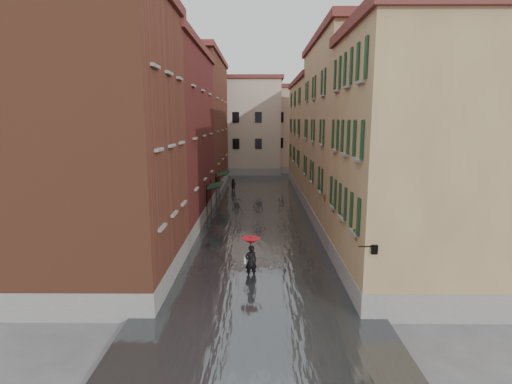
{
  "coord_description": "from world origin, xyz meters",
  "views": [
    {
      "loc": [
        0.03,
        -20.27,
        7.78
      ],
      "look_at": [
        -0.14,
        5.8,
        3.0
      ],
      "focal_mm": 28.0,
      "sensor_mm": 36.0,
      "label": 1
    }
  ],
  "objects": [
    {
      "name": "building_right_far",
      "position": [
        7.0,
        24.0,
        5.75
      ],
      "size": [
        6.0,
        16.0,
        11.5
      ],
      "primitive_type": "cube",
      "color": "#97764E",
      "rests_on": "ground"
    },
    {
      "name": "awning_far",
      "position": [
        -3.49,
        17.94,
        2.47
      ],
      "size": [
        1.09,
        3.04,
        2.8
      ],
      "color": "black",
      "rests_on": "ground"
    },
    {
      "name": "building_right_near",
      "position": [
        7.0,
        -2.0,
        5.75
      ],
      "size": [
        6.0,
        8.0,
        11.5
      ],
      "primitive_type": "cube",
      "color": "#97764E",
      "rests_on": "ground"
    },
    {
      "name": "pedestrian_far",
      "position": [
        -2.69,
        22.14,
        0.72
      ],
      "size": [
        0.86,
        0.78,
        1.43
      ],
      "primitive_type": "imported",
      "rotation": [
        0.0,
        0.0,
        -0.42
      ],
      "color": "black",
      "rests_on": "ground"
    },
    {
      "name": "wall_lantern",
      "position": [
        4.33,
        -6.0,
        3.01
      ],
      "size": [
        0.71,
        0.22,
        0.35
      ],
      "color": "black",
      "rests_on": "ground"
    },
    {
      "name": "window_planters",
      "position": [
        4.12,
        0.47,
        3.51
      ],
      "size": [
        0.59,
        10.86,
        0.84
      ],
      "color": "brown",
      "rests_on": "ground"
    },
    {
      "name": "pedestrian_main",
      "position": [
        -0.35,
        -1.54,
        1.25
      ],
      "size": [
        0.96,
        0.96,
        2.06
      ],
      "color": "black",
      "rests_on": "ground"
    },
    {
      "name": "building_left_far",
      "position": [
        -7.0,
        24.0,
        7.0
      ],
      "size": [
        6.0,
        16.0,
        14.0
      ],
      "primitive_type": "cube",
      "color": "brown",
      "rests_on": "ground"
    },
    {
      "name": "floodwater",
      "position": [
        0.0,
        13.0,
        0.1
      ],
      "size": [
        10.0,
        60.0,
        0.2
      ],
      "primitive_type": "cube",
      "color": "#414648",
      "rests_on": "ground"
    },
    {
      "name": "ground",
      "position": [
        0.0,
        0.0,
        0.0
      ],
      "size": [
        120.0,
        120.0,
        0.0
      ],
      "primitive_type": "plane",
      "color": "#57585A",
      "rests_on": "ground"
    },
    {
      "name": "building_left_mid",
      "position": [
        -7.0,
        9.0,
        6.25
      ],
      "size": [
        6.0,
        14.0,
        12.5
      ],
      "primitive_type": "cube",
      "color": "#551C1A",
      "rests_on": "ground"
    },
    {
      "name": "building_left_near",
      "position": [
        -7.0,
        -2.0,
        6.5
      ],
      "size": [
        6.0,
        8.0,
        13.0
      ],
      "primitive_type": "cube",
      "color": "brown",
      "rests_on": "ground"
    },
    {
      "name": "building_end_pink",
      "position": [
        6.0,
        40.0,
        6.0
      ],
      "size": [
        10.0,
        9.0,
        12.0
      ],
      "primitive_type": "cube",
      "color": "tan",
      "rests_on": "ground"
    },
    {
      "name": "building_right_mid",
      "position": [
        7.0,
        9.0,
        6.5
      ],
      "size": [
        6.0,
        14.0,
        13.0
      ],
      "primitive_type": "cube",
      "color": "tan",
      "rests_on": "ground"
    },
    {
      "name": "building_end_cream",
      "position": [
        -3.0,
        38.0,
        6.5
      ],
      "size": [
        12.0,
        9.0,
        13.0
      ],
      "primitive_type": "cube",
      "color": "#B0A18C",
      "rests_on": "ground"
    },
    {
      "name": "awning_near",
      "position": [
        -3.49,
        11.09,
        2.46
      ],
      "size": [
        1.09,
        2.88,
        2.8
      ],
      "color": "black",
      "rests_on": "ground"
    }
  ]
}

